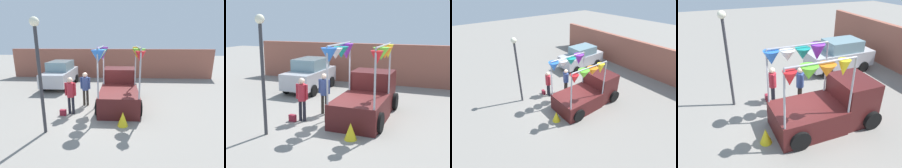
% 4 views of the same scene
% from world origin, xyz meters
% --- Properties ---
extents(ground_plane, '(60.00, 60.00, 0.00)m').
position_xyz_m(ground_plane, '(0.00, 0.00, 0.00)').
color(ground_plane, gray).
extents(vendor_truck, '(2.56, 4.18, 3.14)m').
position_xyz_m(vendor_truck, '(0.82, 1.13, 0.95)').
color(vendor_truck, '#4C1919').
rests_on(vendor_truck, ground).
extents(parked_car, '(1.88, 4.00, 1.88)m').
position_xyz_m(parked_car, '(-3.59, 4.51, 0.94)').
color(parked_car, '#B7B7BC').
rests_on(parked_car, ground).
extents(person_customer, '(0.53, 0.34, 1.78)m').
position_xyz_m(person_customer, '(-1.41, -0.47, 1.09)').
color(person_customer, black).
rests_on(person_customer, ground).
extents(person_vendor, '(0.53, 0.34, 1.80)m').
position_xyz_m(person_vendor, '(-0.94, 0.66, 1.10)').
color(person_vendor, '#2D2823').
rests_on(person_vendor, ground).
extents(handbag, '(0.28, 0.16, 0.28)m').
position_xyz_m(handbag, '(-1.76, -0.67, 0.14)').
color(handbag, maroon).
rests_on(handbag, ground).
extents(street_lamp, '(0.32, 0.32, 4.20)m').
position_xyz_m(street_lamp, '(-1.95, -2.21, 2.71)').
color(street_lamp, '#333338').
rests_on(street_lamp, ground).
extents(brick_boundary_wall, '(18.00, 0.36, 2.60)m').
position_xyz_m(brick_boundary_wall, '(0.00, 7.72, 1.30)').
color(brick_boundary_wall, '#9E5947').
rests_on(brick_boundary_wall, ground).
extents(folded_kite_bundle_sunflower, '(0.61, 0.61, 0.60)m').
position_xyz_m(folded_kite_bundle_sunflower, '(1.02, -1.55, 0.30)').
color(folded_kite_bundle_sunflower, yellow).
rests_on(folded_kite_bundle_sunflower, ground).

